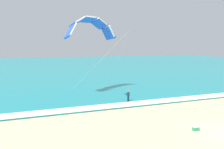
% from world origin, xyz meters
% --- Properties ---
extents(sea, '(200.00, 120.00, 0.20)m').
position_xyz_m(sea, '(0.00, 70.79, 0.10)').
color(sea, teal).
rests_on(sea, ground).
extents(surf_foam, '(200.00, 2.17, 0.04)m').
position_xyz_m(surf_foam, '(0.00, 11.79, 0.22)').
color(surf_foam, white).
rests_on(surf_foam, sea).
extents(surfboard, '(1.01, 1.45, 0.09)m').
position_xyz_m(surfboard, '(-3.32, 13.25, 0.03)').
color(surfboard, '#239EC6').
rests_on(surfboard, ground).
extents(kitesurfer, '(0.66, 0.66, 1.69)m').
position_xyz_m(kitesurfer, '(-3.32, 13.27, 0.94)').
color(kitesurfer, '#143347').
rests_on(kitesurfer, ground).
extents(kite_primary, '(9.07, 8.96, 10.83)m').
position_xyz_m(kite_primary, '(-6.62, 20.05, 10.61)').
color(kite_primary, blue).
extents(cooler_box, '(0.58, 0.38, 0.40)m').
position_xyz_m(cooler_box, '(-2.00, 1.50, 0.20)').
color(cooler_box, '#238E5B').
rests_on(cooler_box, ground).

